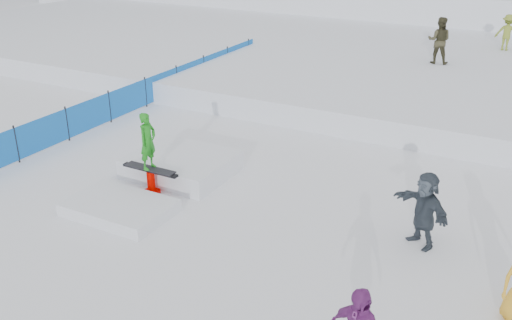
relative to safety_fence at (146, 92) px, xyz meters
The scene contains 8 objects.
ground 9.28m from the safety_fence, 45.44° to the right, with size 120.00×120.00×0.00m, color white.
snow_berm 24.29m from the safety_fence, 74.48° to the left, with size 60.00×14.00×2.40m, color white.
snow_midrise 11.43m from the safety_fence, 55.34° to the left, with size 50.00×18.00×0.80m, color white.
safety_fence is the anchor object (origin of this frame).
walker_olive 11.87m from the safety_fence, 44.33° to the left, with size 0.91×0.71×1.87m, color #3A3722.
walker_ygreen 16.17m from the safety_fence, 48.95° to the left, with size 1.01×0.58×1.57m, color olive.
spectator_dark 11.95m from the safety_fence, 22.94° to the right, with size 1.54×0.49×1.66m, color #37404B.
jib_rail_feature 6.63m from the safety_fence, 47.39° to the right, with size 2.60×4.40×2.11m.
Camera 1 is at (6.38, -8.86, 6.49)m, focal length 40.00 mm.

